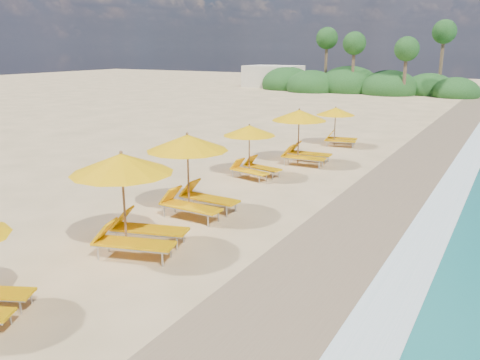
# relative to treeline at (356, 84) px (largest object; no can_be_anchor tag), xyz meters

# --- Properties ---
(ground) EXTENTS (160.00, 160.00, 0.00)m
(ground) POSITION_rel_treeline_xyz_m (9.94, -45.51, -1.00)
(ground) COLOR #D8B37F
(ground) RESTS_ON ground
(wet_sand) EXTENTS (4.00, 160.00, 0.01)m
(wet_sand) POSITION_rel_treeline_xyz_m (13.94, -45.51, -0.99)
(wet_sand) COLOR #876F50
(wet_sand) RESTS_ON ground
(surf_foam) EXTENTS (4.00, 160.00, 0.01)m
(surf_foam) POSITION_rel_treeline_xyz_m (16.64, -45.51, -0.97)
(surf_foam) COLOR white
(surf_foam) RESTS_ON ground
(station_2) EXTENTS (3.38, 3.29, 2.69)m
(station_2) POSITION_rel_treeline_xyz_m (8.83, -49.27, 0.51)
(station_2) COLOR olive
(station_2) RESTS_ON ground
(station_3) EXTENTS (2.90, 2.69, 2.64)m
(station_3) POSITION_rel_treeline_xyz_m (8.51, -45.99, 0.48)
(station_3) COLOR olive
(station_3) RESTS_ON ground
(station_4) EXTENTS (2.67, 2.56, 2.20)m
(station_4) POSITION_rel_treeline_xyz_m (7.91, -40.90, 0.23)
(station_4) COLOR olive
(station_4) RESTS_ON ground
(station_5) EXTENTS (2.85, 2.66, 2.54)m
(station_5) POSITION_rel_treeline_xyz_m (8.77, -37.63, 0.43)
(station_5) COLOR olive
(station_5) RESTS_ON ground
(station_6) EXTENTS (2.57, 2.46, 2.12)m
(station_6) POSITION_rel_treeline_xyz_m (8.76, -32.62, 0.19)
(station_6) COLOR olive
(station_6) RESTS_ON ground
(treeline) EXTENTS (25.80, 8.80, 9.74)m
(treeline) POSITION_rel_treeline_xyz_m (0.00, 0.00, 0.00)
(treeline) COLOR #163D14
(treeline) RESTS_ON ground
(beach_building) EXTENTS (7.00, 5.00, 2.80)m
(beach_building) POSITION_rel_treeline_xyz_m (-12.06, 2.49, 0.40)
(beach_building) COLOR beige
(beach_building) RESTS_ON ground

